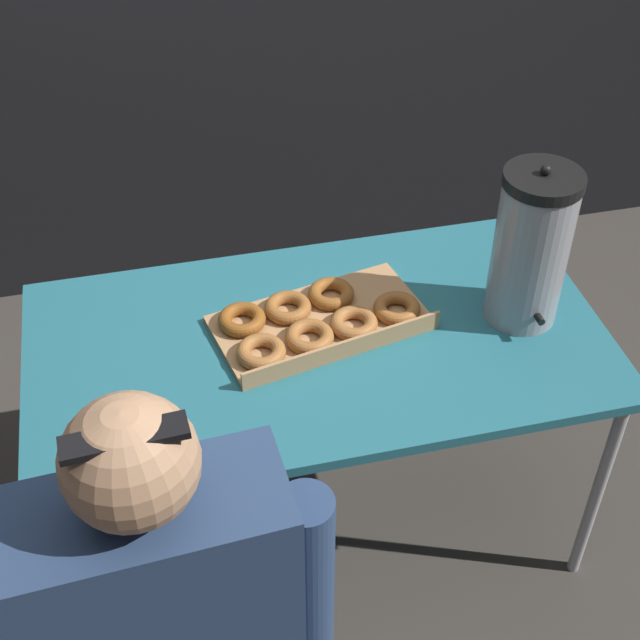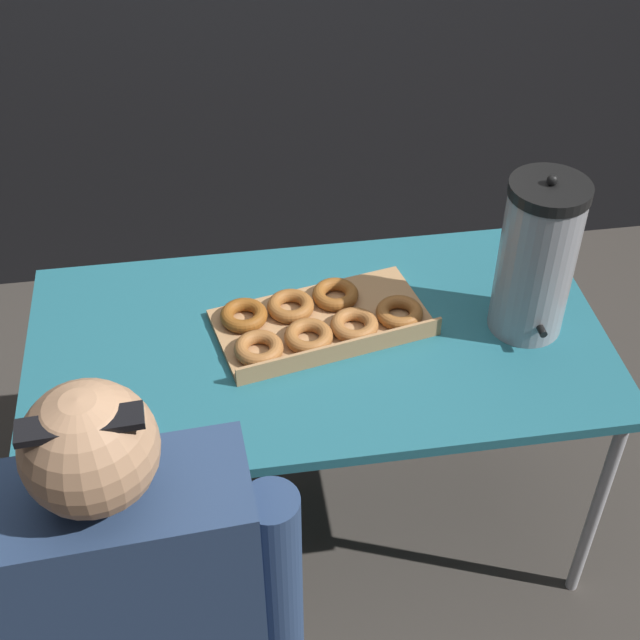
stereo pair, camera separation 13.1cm
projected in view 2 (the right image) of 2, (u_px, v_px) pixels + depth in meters
ground_plane at (318, 516)px, 2.62m from camera, size 12.00×12.00×0.00m
folding_table at (318, 352)px, 2.19m from camera, size 1.40×0.76×0.71m
donut_box at (318, 321)px, 2.17m from camera, size 0.56×0.37×0.05m
coffee_urn at (537, 259)px, 2.07m from camera, size 0.18×0.21×0.43m
cell_phone at (141, 439)px, 1.91m from camera, size 0.11×0.16×0.01m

